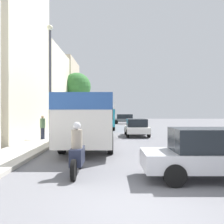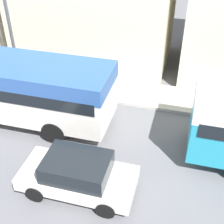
{
  "view_description": "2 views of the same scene",
  "coord_description": "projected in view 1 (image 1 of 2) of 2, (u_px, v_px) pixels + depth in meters",
  "views": [
    {
      "loc": [
        -0.57,
        -5.22,
        2.09
      ],
      "look_at": [
        -0.49,
        16.68,
        1.98
      ],
      "focal_mm": 40.0,
      "sensor_mm": 36.0,
      "label": 1
    },
    {
      "loc": [
        8.24,
        18.42,
        8.62
      ],
      "look_at": [
        -0.88,
        15.94,
        1.82
      ],
      "focal_mm": 50.0,
      "sensor_mm": 36.0,
      "label": 2
    }
  ],
  "objects": [
    {
      "name": "ground_plane",
      "position": [
        138.0,
        210.0,
        5.24
      ],
      "size": [
        120.0,
        120.0,
        0.0
      ],
      "primitive_type": "plane",
      "color": "slate"
    },
    {
      "name": "building_far_terrace",
      "position": [
        33.0,
        90.0,
        28.04
      ],
      "size": [
        6.24,
        9.74,
        8.87
      ],
      "color": "beige",
      "rests_on": "ground_plane"
    },
    {
      "name": "building_end_row",
      "position": [
        56.0,
        93.0,
        38.36
      ],
      "size": [
        5.74,
        9.05,
        9.78
      ],
      "color": "#BCAD93",
      "rests_on": "ground_plane"
    },
    {
      "name": "bus_lead",
      "position": [
        91.0,
        114.0,
        15.39
      ],
      "size": [
        2.61,
        10.87,
        2.84
      ],
      "color": "silver",
      "rests_on": "ground_plane"
    },
    {
      "name": "bus_following",
      "position": [
        103.0,
        112.0,
        29.41
      ],
      "size": [
        2.64,
        10.72,
        2.99
      ],
      "color": "teal",
      "rests_on": "ground_plane"
    },
    {
      "name": "motorcycle_behind_lead",
      "position": [
        76.0,
        154.0,
        8.17
      ],
      "size": [
        0.38,
        2.24,
        1.73
      ],
      "color": "#1E2338",
      "rests_on": "ground_plane"
    },
    {
      "name": "car_crossing",
      "position": [
        209.0,
        153.0,
        7.59
      ],
      "size": [
        4.1,
        1.8,
        1.55
      ],
      "rotation": [
        0.0,
        0.0,
        1.57
      ],
      "color": "#B7B7BC",
      "rests_on": "ground_plane"
    },
    {
      "name": "car_far_curb",
      "position": [
        124.0,
        119.0,
        39.71
      ],
      "size": [
        4.47,
        1.79,
        1.53
      ],
      "rotation": [
        0.0,
        0.0,
        -1.57
      ],
      "color": "slate",
      "rests_on": "ground_plane"
    },
    {
      "name": "car_distant",
      "position": [
        136.0,
        127.0,
        20.61
      ],
      "size": [
        1.86,
        3.96,
        1.42
      ],
      "color": "silver",
      "rests_on": "ground_plane"
    },
    {
      "name": "pedestrian_near_curb",
      "position": [
        42.0,
        127.0,
        16.93
      ],
      "size": [
        0.35,
        0.35,
        1.62
      ],
      "color": "#232838",
      "rests_on": "sidewalk"
    },
    {
      "name": "street_tree",
      "position": [
        76.0,
        87.0,
        32.84
      ],
      "size": [
        3.68,
        3.68,
        6.95
      ],
      "color": "brown",
      "rests_on": "sidewalk"
    },
    {
      "name": "lamp_post",
      "position": [
        49.0,
        74.0,
        15.16
      ],
      "size": [
        0.36,
        0.36,
        7.17
      ],
      "color": "#47474C",
      "rests_on": "sidewalk"
    }
  ]
}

